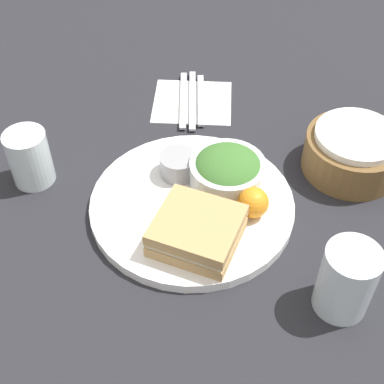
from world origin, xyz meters
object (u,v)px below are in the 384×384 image
at_px(plate, 192,205).
at_px(water_glass, 30,158).
at_px(knife, 192,100).
at_px(dressing_cup, 179,165).
at_px(fork, 183,100).
at_px(salad_bowl, 227,171).
at_px(bread_basket, 353,152).
at_px(drink_glass, 347,280).
at_px(spoon, 202,100).
at_px(sandwich, 197,231).

height_order(plate, water_glass, water_glass).
relative_size(plate, knife, 1.70).
height_order(dressing_cup, fork, dressing_cup).
relative_size(fork, water_glass, 1.91).
height_order(salad_bowl, knife, salad_bowl).
height_order(dressing_cup, bread_basket, bread_basket).
height_order(drink_glass, fork, drink_glass).
relative_size(drink_glass, fork, 0.60).
bearing_deg(fork, water_glass, 131.22).
relative_size(fork, spoon, 1.11).
distance_m(dressing_cup, knife, 0.22).
xyz_separation_m(plate, knife, (-0.28, -0.02, -0.00)).
relative_size(drink_glass, spoon, 0.66).
bearing_deg(fork, sandwich, -175.94).
distance_m(sandwich, salad_bowl, 0.13).
xyz_separation_m(drink_glass, fork, (-0.44, -0.24, -0.05)).
xyz_separation_m(sandwich, salad_bowl, (-0.12, 0.04, 0.01)).
relative_size(drink_glass, bread_basket, 0.66).
distance_m(plate, water_glass, 0.27).
xyz_separation_m(knife, water_glass, (0.23, -0.25, 0.04)).
relative_size(plate, sandwich, 2.18).
bearing_deg(spoon, salad_bowl, -171.10).
relative_size(sandwich, bread_basket, 0.91).
xyz_separation_m(salad_bowl, drink_glass, (0.21, 0.16, 0.01)).
bearing_deg(bread_basket, dressing_cup, -80.49).
relative_size(sandwich, spoon, 0.91).
bearing_deg(knife, fork, 90.00).
height_order(sandwich, dressing_cup, sandwich).
height_order(plate, spoon, plate).
height_order(spoon, water_glass, water_glass).
height_order(plate, salad_bowl, salad_bowl).
height_order(knife, spoon, same).
height_order(plate, dressing_cup, dressing_cup).
distance_m(knife, spoon, 0.02).
height_order(salad_bowl, water_glass, water_glass).
bearing_deg(salad_bowl, bread_basket, 108.01).
xyz_separation_m(dressing_cup, fork, (-0.22, -0.01, -0.03)).
bearing_deg(drink_glass, sandwich, -113.01).
bearing_deg(plate, fork, -173.00).
height_order(dressing_cup, water_glass, water_glass).
relative_size(salad_bowl, water_glass, 1.29).
relative_size(plate, salad_bowl, 2.66).
xyz_separation_m(knife, spoon, (-0.00, 0.02, 0.00)).
xyz_separation_m(sandwich, water_glass, (-0.13, -0.28, 0.01)).
bearing_deg(water_glass, dressing_cup, 92.47).
height_order(bread_basket, spoon, bread_basket).
bearing_deg(bread_basket, spoon, -123.47).
xyz_separation_m(sandwich, bread_basket, (-0.19, 0.25, -0.00)).
bearing_deg(water_glass, spoon, 130.71).
bearing_deg(spoon, drink_glass, -158.24).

